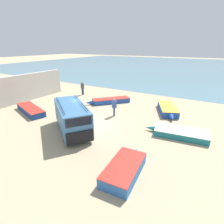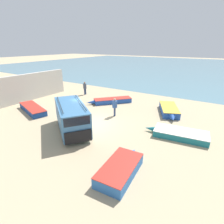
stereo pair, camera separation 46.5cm
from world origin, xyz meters
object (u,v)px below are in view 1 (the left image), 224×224
at_px(fishing_rowboat_2, 30,109).
at_px(fishing_rowboat_4, 125,168).
at_px(parked_van, 72,117).
at_px(fishing_rowboat_3, 168,109).
at_px(fishing_rowboat_1, 110,101).
at_px(fishing_rowboat_0, 179,133).
at_px(fisherman_1, 82,87).
at_px(fisherman_0, 114,106).

distance_m(fishing_rowboat_2, fishing_rowboat_4, 13.08).
bearing_deg(fishing_rowboat_4, parked_van, 63.69).
height_order(fishing_rowboat_2, fishing_rowboat_3, fishing_rowboat_3).
relative_size(fishing_rowboat_1, fishing_rowboat_3, 0.98).
xyz_separation_m(fishing_rowboat_1, fishing_rowboat_3, (6.82, 0.28, 0.05)).
relative_size(parked_van, fishing_rowboat_0, 1.12).
height_order(fishing_rowboat_2, fisherman_1, fisherman_1).
distance_m(fishing_rowboat_0, fishing_rowboat_1, 9.83).
bearing_deg(fisherman_0, fishing_rowboat_3, -163.66).
distance_m(parked_van, fishing_rowboat_1, 7.98).
xyz_separation_m(fishing_rowboat_1, fishing_rowboat_2, (-5.52, -6.82, 0.01)).
bearing_deg(fishing_rowboat_2, fishing_rowboat_4, -177.59).
bearing_deg(fishing_rowboat_2, fishing_rowboat_0, -152.81).
bearing_deg(fishing_rowboat_1, fisherman_1, -61.57).
relative_size(parked_van, fishing_rowboat_3, 1.13).
xyz_separation_m(parked_van, fishing_rowboat_1, (-1.27, 7.82, -0.95)).
height_order(fishing_rowboat_4, fisherman_1, fisherman_1).
bearing_deg(fishing_rowboat_4, fishing_rowboat_2, 70.74).
bearing_deg(fishing_rowboat_1, fishing_rowboat_0, 106.13).
distance_m(fishing_rowboat_1, fisherman_0, 4.25).
bearing_deg(fishing_rowboat_2, fisherman_1, -75.34).
distance_m(fishing_rowboat_0, fisherman_1, 15.08).
bearing_deg(fishing_rowboat_4, fishing_rowboat_0, -20.69).
relative_size(fishing_rowboat_2, fisherman_0, 3.15).
relative_size(fishing_rowboat_2, fishing_rowboat_4, 1.48).
relative_size(fishing_rowboat_0, fishing_rowboat_1, 1.04).
bearing_deg(fishing_rowboat_1, fisherman_0, 79.30).
distance_m(fishing_rowboat_3, fisherman_1, 12.04).
distance_m(fishing_rowboat_2, fisherman_0, 8.81).
distance_m(parked_van, fishing_rowboat_3, 9.86).
distance_m(fishing_rowboat_0, fishing_rowboat_3, 5.01).
height_order(fishing_rowboat_3, fishing_rowboat_4, fishing_rowboat_3).
xyz_separation_m(fishing_rowboat_4, fisherman_0, (-4.60, 6.85, 0.74)).
height_order(fishing_rowboat_2, fisherman_0, fisherman_0).
distance_m(fishing_rowboat_4, fisherman_0, 8.28).
distance_m(fishing_rowboat_2, fishing_rowboat_3, 14.24).
relative_size(fishing_rowboat_3, fishing_rowboat_4, 1.23).
bearing_deg(fishing_rowboat_3, fishing_rowboat_0, 0.33).
bearing_deg(parked_van, fishing_rowboat_4, 14.31).
relative_size(fishing_rowboat_2, fisherman_1, 3.16).
relative_size(fishing_rowboat_1, fishing_rowboat_4, 1.20).
bearing_deg(parked_van, fishing_rowboat_3, 91.80).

